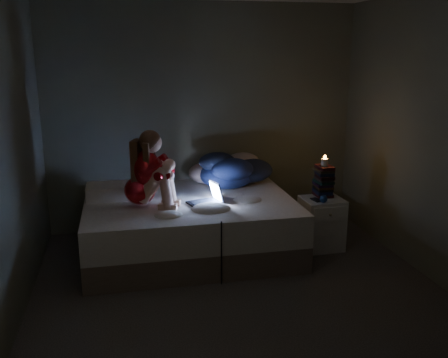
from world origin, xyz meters
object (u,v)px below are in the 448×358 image
object	(u,v)px
candle	(325,162)
nightstand	(321,223)
woman	(139,168)
laptop	(204,193)
phone	(316,200)
bed	(190,225)

from	to	relation	value
candle	nightstand	bearing A→B (deg)	-114.97
candle	woman	bearing A→B (deg)	-178.90
laptop	phone	bearing A→B (deg)	-18.53
woman	candle	bearing A→B (deg)	20.56
nightstand	phone	bearing A→B (deg)	-156.27
laptop	nightstand	xyz separation A→B (m)	(1.27, -0.01, -0.42)
woman	laptop	bearing A→B (deg)	14.54
woman	bed	bearing A→B (deg)	34.92
laptop	nightstand	world-z (taller)	laptop
woman	nightstand	size ratio (longest dim) A/B	1.38
laptop	woman	bearing A→B (deg)	158.92
laptop	nightstand	distance (m)	1.33
bed	candle	world-z (taller)	candle
bed	nightstand	size ratio (longest dim) A/B	3.81
bed	woman	bearing A→B (deg)	-164.54
nightstand	candle	xyz separation A→B (m)	(0.04, 0.10, 0.65)
laptop	nightstand	size ratio (longest dim) A/B	0.58
candle	phone	world-z (taller)	candle
bed	nightstand	bearing A→B (deg)	-8.11
laptop	bed	bearing A→B (deg)	106.37
laptop	phone	size ratio (longest dim) A/B	2.29
bed	candle	size ratio (longest dim) A/B	26.40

